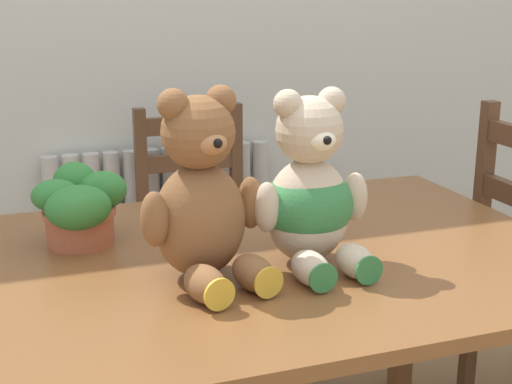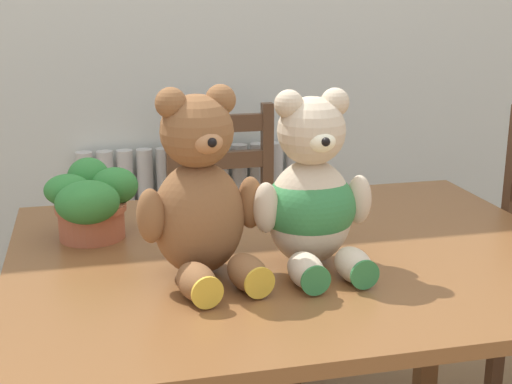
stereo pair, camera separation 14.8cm
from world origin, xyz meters
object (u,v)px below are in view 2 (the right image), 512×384
Objects in this scene: wooden_chair_behind at (229,239)px; teddy_bear_right at (312,197)px; teddy_bear_left at (201,197)px; potted_plant at (91,201)px.

teddy_bear_right reaches higher than wooden_chair_behind.
teddy_bear_left reaches higher than wooden_chair_behind.
teddy_bear_right is 0.54m from potted_plant.
wooden_chair_behind is at bearing 54.52° from potted_plant.
wooden_chair_behind is 2.30× the size of teddy_bear_left.
teddy_bear_right is 1.73× the size of potted_plant.
teddy_bear_left is (-0.24, -0.92, 0.43)m from wooden_chair_behind.
potted_plant is at bearing 54.52° from wooden_chair_behind.
potted_plant is (-0.46, 0.28, -0.06)m from teddy_bear_right.
potted_plant is (-0.46, -0.64, 0.36)m from wooden_chair_behind.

